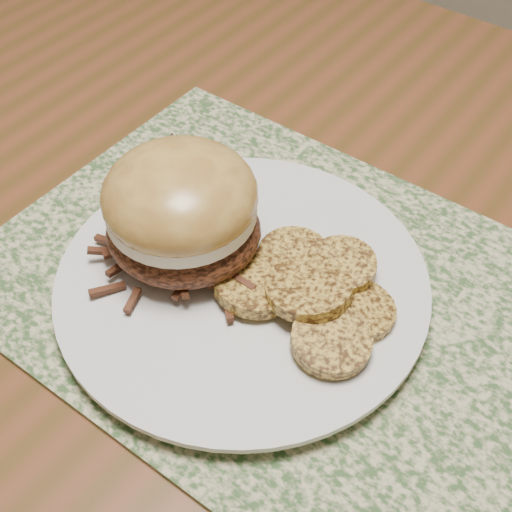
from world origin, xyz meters
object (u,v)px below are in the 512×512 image
(pork_sandwich, at_px, (181,210))
(fork, at_px, (133,192))
(dinner_plate, at_px, (242,285))
(dining_table, at_px, (467,445))

(pork_sandwich, height_order, fork, pork_sandwich)
(dinner_plate, xyz_separation_m, pork_sandwich, (-0.05, -0.00, 0.05))
(dining_table, distance_m, pork_sandwich, 0.28)
(pork_sandwich, xyz_separation_m, fork, (-0.09, 0.04, -0.06))
(pork_sandwich, bearing_deg, fork, 142.86)
(dinner_plate, bearing_deg, pork_sandwich, -175.30)
(dining_table, height_order, fork, fork)
(dining_table, relative_size, pork_sandwich, 10.60)
(fork, bearing_deg, pork_sandwich, -34.72)
(dining_table, relative_size, fork, 8.85)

